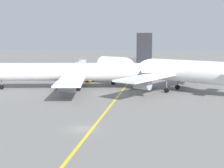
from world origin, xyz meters
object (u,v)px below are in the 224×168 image
(airliner_at_gate_left, at_px, (70,72))
(airliner_being_pushed, at_px, (164,70))
(pushback_tug, at_px, (85,78))
(jet_bridge, at_px, (78,66))

(airliner_at_gate_left, xyz_separation_m, airliner_being_pushed, (26.84, -1.11, 0.86))
(pushback_tug, height_order, jet_bridge, jet_bridge)
(airliner_being_pushed, bearing_deg, airliner_at_gate_left, 177.64)
(jet_bridge, bearing_deg, airliner_at_gate_left, -87.96)
(jet_bridge, bearing_deg, pushback_tug, -73.41)
(airliner_being_pushed, bearing_deg, pushback_tug, 145.24)
(airliner_being_pushed, height_order, jet_bridge, airliner_being_pushed)
(airliner_at_gate_left, bearing_deg, pushback_tug, 79.50)
(pushback_tug, bearing_deg, airliner_at_gate_left, -100.50)
(jet_bridge, bearing_deg, airliner_being_pushed, -46.83)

